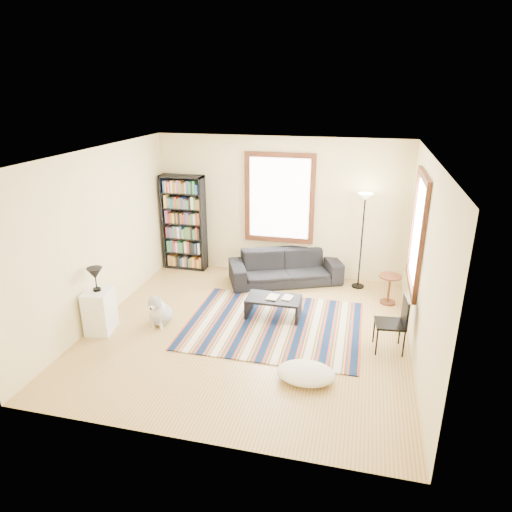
% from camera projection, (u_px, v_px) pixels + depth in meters
% --- Properties ---
extents(floor, '(5.00, 5.00, 0.10)m').
position_uv_depth(floor, '(249.00, 333.00, 7.35)').
color(floor, tan).
rests_on(floor, ground).
extents(ceiling, '(5.00, 5.00, 0.10)m').
position_uv_depth(ceiling, '(248.00, 150.00, 6.33)').
color(ceiling, white).
rests_on(ceiling, floor).
extents(wall_back, '(5.00, 0.10, 2.80)m').
position_uv_depth(wall_back, '(280.00, 207.00, 9.16)').
color(wall_back, beige).
rests_on(wall_back, floor).
extents(wall_front, '(5.00, 0.10, 2.80)m').
position_uv_depth(wall_front, '(184.00, 333.00, 4.52)').
color(wall_front, beige).
rests_on(wall_front, floor).
extents(wall_left, '(0.10, 5.00, 2.80)m').
position_uv_depth(wall_left, '(96.00, 236.00, 7.40)').
color(wall_left, beige).
rests_on(wall_left, floor).
extents(wall_right, '(0.10, 5.00, 2.80)m').
position_uv_depth(wall_right, '(427.00, 263.00, 6.28)').
color(wall_right, beige).
rests_on(wall_right, floor).
extents(window_back, '(1.20, 0.06, 1.60)m').
position_uv_depth(window_back, '(279.00, 198.00, 9.02)').
color(window_back, white).
rests_on(window_back, wall_back).
extents(window_right, '(0.06, 1.20, 1.60)m').
position_uv_depth(window_right, '(418.00, 232.00, 6.95)').
color(window_right, white).
rests_on(window_right, wall_right).
extents(rug, '(2.81, 2.25, 0.02)m').
position_uv_depth(rug, '(274.00, 325.00, 7.49)').
color(rug, '#0C1C3C').
rests_on(rug, floor).
extents(sofa, '(1.65, 2.33, 0.63)m').
position_uv_depth(sofa, '(285.00, 267.00, 9.04)').
color(sofa, black).
rests_on(sofa, floor).
extents(bookshelf, '(0.90, 0.30, 2.00)m').
position_uv_depth(bookshelf, '(184.00, 223.00, 9.53)').
color(bookshelf, black).
rests_on(bookshelf, floor).
extents(coffee_table, '(0.94, 0.57, 0.36)m').
position_uv_depth(coffee_table, '(273.00, 307.00, 7.71)').
color(coffee_table, black).
rests_on(coffee_table, floor).
extents(book_a, '(0.21, 0.26, 0.02)m').
position_uv_depth(book_a, '(268.00, 296.00, 7.66)').
color(book_a, beige).
rests_on(book_a, coffee_table).
extents(book_b, '(0.19, 0.24, 0.02)m').
position_uv_depth(book_b, '(283.00, 297.00, 7.65)').
color(book_b, beige).
rests_on(book_b, coffee_table).
extents(floor_cushion, '(0.81, 0.62, 0.20)m').
position_uv_depth(floor_cushion, '(306.00, 373.00, 6.08)').
color(floor_cushion, beige).
rests_on(floor_cushion, floor).
extents(floor_lamp, '(0.39, 0.39, 1.86)m').
position_uv_depth(floor_lamp, '(362.00, 242.00, 8.60)').
color(floor_lamp, black).
rests_on(floor_lamp, floor).
extents(side_table, '(0.44, 0.44, 0.54)m').
position_uv_depth(side_table, '(389.00, 289.00, 8.17)').
color(side_table, '#4F2A13').
rests_on(side_table, floor).
extents(folding_chair, '(0.46, 0.44, 0.86)m').
position_uv_depth(folding_chair, '(390.00, 324.00, 6.66)').
color(folding_chair, black).
rests_on(folding_chair, floor).
extents(white_cabinet, '(0.46, 0.55, 0.70)m').
position_uv_depth(white_cabinet, '(100.00, 311.00, 7.23)').
color(white_cabinet, white).
rests_on(white_cabinet, floor).
extents(table_lamp, '(0.26, 0.26, 0.38)m').
position_uv_depth(table_lamp, '(96.00, 279.00, 7.04)').
color(table_lamp, black).
rests_on(table_lamp, white_cabinet).
extents(dog, '(0.43, 0.59, 0.57)m').
position_uv_depth(dog, '(160.00, 308.00, 7.45)').
color(dog, silver).
rests_on(dog, floor).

